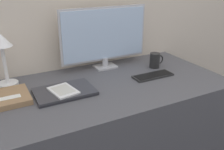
% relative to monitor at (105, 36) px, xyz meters
% --- Properties ---
extents(desk, '(1.41, 0.74, 0.74)m').
position_rel_monitor_xyz_m(desk, '(-0.09, -0.26, -0.60)').
color(desk, '#4C4C51').
rests_on(desk, ground_plane).
extents(monitor, '(0.62, 0.11, 0.42)m').
position_rel_monitor_xyz_m(monitor, '(0.00, 0.00, 0.00)').
color(monitor, '#B7B7BC').
rests_on(monitor, desk).
extents(keyboard, '(0.27, 0.10, 0.01)m').
position_rel_monitor_xyz_m(keyboard, '(0.20, -0.29, -0.22)').
color(keyboard, '#282828').
rests_on(keyboard, desk).
extents(laptop, '(0.32, 0.22, 0.02)m').
position_rel_monitor_xyz_m(laptop, '(-0.38, -0.27, -0.21)').
color(laptop, '#232328').
rests_on(laptop, desk).
extents(ereader, '(0.15, 0.19, 0.01)m').
position_rel_monitor_xyz_m(ereader, '(-0.39, -0.28, -0.20)').
color(ereader, white).
rests_on(ereader, laptop).
extents(desk_lamp, '(0.12, 0.12, 0.32)m').
position_rel_monitor_xyz_m(desk_lamp, '(-0.64, -0.01, -0.01)').
color(desk_lamp, white).
rests_on(desk_lamp, desk).
extents(notebook, '(0.21, 0.23, 0.03)m').
position_rel_monitor_xyz_m(notebook, '(-0.66, -0.21, -0.21)').
color(notebook, '#93704C').
rests_on(notebook, desk).
extents(coffee_mug, '(0.11, 0.07, 0.10)m').
position_rel_monitor_xyz_m(coffee_mug, '(0.31, -0.16, -0.17)').
color(coffee_mug, black).
rests_on(coffee_mug, desk).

